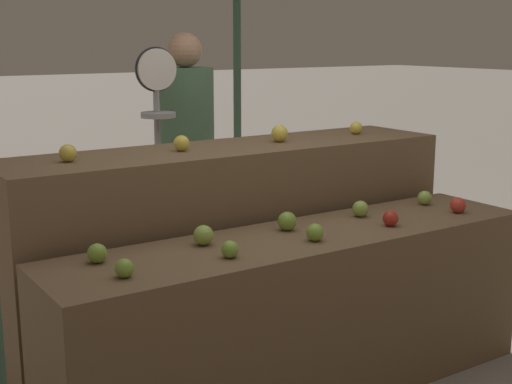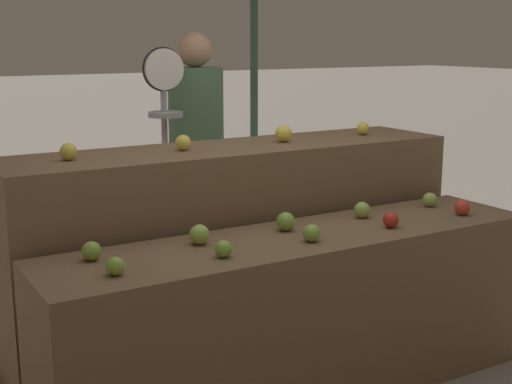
{
  "view_description": "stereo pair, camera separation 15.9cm",
  "coord_description": "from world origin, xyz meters",
  "views": [
    {
      "loc": [
        -1.87,
        -2.47,
        1.64
      ],
      "look_at": [
        -0.05,
        0.3,
        0.92
      ],
      "focal_mm": 50.0,
      "sensor_mm": 36.0,
      "label": 1
    },
    {
      "loc": [
        -1.74,
        -2.55,
        1.64
      ],
      "look_at": [
        -0.05,
        0.3,
        0.92
      ],
      "focal_mm": 50.0,
      "sensor_mm": 36.0,
      "label": 2
    }
  ],
  "objects": [
    {
      "name": "apple_front_5",
      "position": [
        -0.92,
        0.12,
        0.81
      ],
      "size": [
        0.08,
        0.08,
        0.08
      ],
      "primitive_type": "sphere",
      "color": "#7AA338",
      "rests_on": "display_counter_front"
    },
    {
      "name": "display_counter_front",
      "position": [
        0.0,
        0.0,
        0.39
      ],
      "size": [
        2.38,
        0.55,
        0.77
      ],
      "primitive_type": "cube",
      "color": "brown",
      "rests_on": "ground_plane"
    },
    {
      "name": "apple_front_3",
      "position": [
        0.44,
        -0.1,
        0.81
      ],
      "size": [
        0.08,
        0.08,
        0.08
      ],
      "primitive_type": "sphere",
      "color": "#AD281E",
      "rests_on": "display_counter_front"
    },
    {
      "name": "display_counter_back",
      "position": [
        0.0,
        0.6,
        0.55
      ],
      "size": [
        2.38,
        0.55,
        1.1
      ],
      "primitive_type": "cube",
      "color": "brown",
      "rests_on": "ground_plane"
    },
    {
      "name": "produce_scale",
      "position": [
        -0.09,
        1.26,
        1.14
      ],
      "size": [
        0.25,
        0.2,
        1.59
      ],
      "color": "#99999E",
      "rests_on": "ground_plane"
    },
    {
      "name": "apple_back_1",
      "position": [
        -0.29,
        0.6,
        1.14
      ],
      "size": [
        0.08,
        0.08,
        0.08
      ],
      "primitive_type": "sphere",
      "color": "yellow",
      "rests_on": "display_counter_back"
    },
    {
      "name": "apple_front_1",
      "position": [
        -0.45,
        -0.11,
        0.81
      ],
      "size": [
        0.07,
        0.07,
        0.07
      ],
      "primitive_type": "sphere",
      "color": "#7AA338",
      "rests_on": "display_counter_front"
    },
    {
      "name": "apple_front_9",
      "position": [
        0.9,
        0.12,
        0.81
      ],
      "size": [
        0.08,
        0.08,
        0.08
      ],
      "primitive_type": "sphere",
      "color": "#8EB247",
      "rests_on": "display_counter_front"
    },
    {
      "name": "apple_front_2",
      "position": [
        -0.01,
        -0.11,
        0.81
      ],
      "size": [
        0.08,
        0.08,
        0.08
      ],
      "primitive_type": "sphere",
      "color": "#7AA338",
      "rests_on": "display_counter_front"
    },
    {
      "name": "person_vendor_at_scale",
      "position": [
        0.27,
        1.6,
        0.97
      ],
      "size": [
        0.47,
        0.47,
        1.68
      ],
      "rotation": [
        0.0,
        0.0,
        3.58
      ],
      "color": "#2D2D38",
      "rests_on": "ground_plane"
    },
    {
      "name": "apple_back_0",
      "position": [
        -0.85,
        0.6,
        1.14
      ],
      "size": [
        0.08,
        0.08,
        0.08
      ],
      "primitive_type": "sphere",
      "color": "gold",
      "rests_on": "display_counter_back"
    },
    {
      "name": "apple_front_4",
      "position": [
        0.91,
        -0.1,
        0.81
      ],
      "size": [
        0.08,
        0.08,
        0.08
      ],
      "primitive_type": "sphere",
      "color": "red",
      "rests_on": "display_counter_front"
    },
    {
      "name": "apple_front_0",
      "position": [
        -0.9,
        -0.1,
        0.81
      ],
      "size": [
        0.07,
        0.07,
        0.07
      ],
      "primitive_type": "sphere",
      "color": "#7AA338",
      "rests_on": "display_counter_front"
    },
    {
      "name": "apple_back_3",
      "position": [
        0.84,
        0.61,
        1.14
      ],
      "size": [
        0.07,
        0.07,
        0.07
      ],
      "primitive_type": "sphere",
      "color": "yellow",
      "rests_on": "display_counter_back"
    },
    {
      "name": "apple_front_7",
      "position": [
        -0.01,
        0.1,
        0.82
      ],
      "size": [
        0.09,
        0.09,
        0.09
      ],
      "primitive_type": "sphere",
      "color": "#7AA338",
      "rests_on": "display_counter_front"
    },
    {
      "name": "apple_front_8",
      "position": [
        0.44,
        0.11,
        0.81
      ],
      "size": [
        0.08,
        0.08,
        0.08
      ],
      "primitive_type": "sphere",
      "color": "#8EB247",
      "rests_on": "display_counter_front"
    },
    {
      "name": "apple_back_2",
      "position": [
        0.29,
        0.6,
        1.15
      ],
      "size": [
        0.09,
        0.09,
        0.09
      ],
      "primitive_type": "sphere",
      "color": "yellow",
      "rests_on": "display_counter_back"
    },
    {
      "name": "apple_front_6",
      "position": [
        -0.45,
        0.1,
        0.82
      ],
      "size": [
        0.09,
        0.09,
        0.09
      ],
      "primitive_type": "sphere",
      "color": "#8EB247",
      "rests_on": "display_counter_front"
    }
  ]
}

